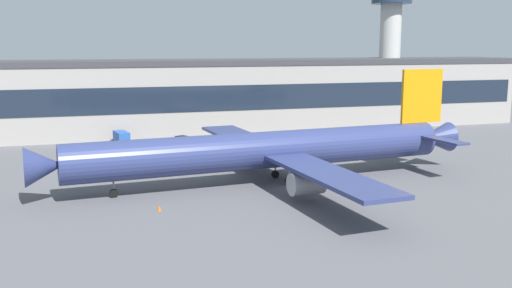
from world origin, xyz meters
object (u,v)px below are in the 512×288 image
(traffic_cone_0, at_px, (159,208))
(pushback_tractor, at_px, (282,135))
(crew_van, at_px, (121,137))
(belt_loader, at_px, (188,142))
(airliner, at_px, (270,150))
(follow_me_car, at_px, (410,133))
(control_tower, at_px, (390,35))

(traffic_cone_0, bearing_deg, pushback_tractor, 54.79)
(pushback_tractor, height_order, crew_van, crew_van)
(belt_loader, bearing_deg, airliner, -79.07)
(follow_me_car, distance_m, traffic_cone_0, 69.52)
(belt_loader, height_order, traffic_cone_0, belt_loader)
(pushback_tractor, bearing_deg, belt_loader, -171.61)
(traffic_cone_0, bearing_deg, airliner, 29.51)
(pushback_tractor, bearing_deg, control_tower, 30.11)
(airliner, distance_m, pushback_tractor, 37.47)
(control_tower, relative_size, pushback_tractor, 6.68)
(airliner, bearing_deg, belt_loader, 100.93)
(airliner, xyz_separation_m, follow_me_car, (40.65, 28.99, -3.68))
(pushback_tractor, height_order, belt_loader, belt_loader)
(belt_loader, bearing_deg, follow_me_car, -3.13)
(follow_me_car, height_order, pushback_tractor, follow_me_car)
(airliner, xyz_separation_m, belt_loader, (-6.09, 31.55, -3.61))
(follow_me_car, distance_m, crew_van, 59.66)
(follow_me_car, height_order, crew_van, crew_van)
(pushback_tractor, relative_size, traffic_cone_0, 8.40)
(airliner, distance_m, belt_loader, 32.33)
(follow_me_car, xyz_separation_m, belt_loader, (-46.75, 2.56, 0.06))
(pushback_tractor, xyz_separation_m, crew_van, (-32.26, 4.42, 0.41))
(crew_van, distance_m, traffic_cone_0, 48.65)
(control_tower, distance_m, belt_loader, 64.75)
(control_tower, height_order, crew_van, control_tower)
(crew_van, relative_size, belt_loader, 0.83)
(airliner, relative_size, control_tower, 1.80)
(follow_me_car, bearing_deg, control_tower, 70.00)
(pushback_tractor, xyz_separation_m, traffic_cone_0, (-31.19, -44.21, -0.73))
(control_tower, distance_m, follow_me_car, 35.14)
(traffic_cone_0, bearing_deg, belt_loader, 75.05)
(airliner, bearing_deg, follow_me_car, 35.50)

